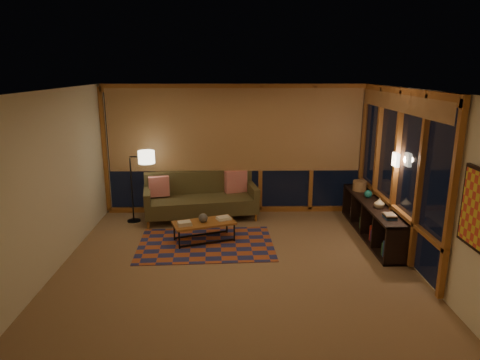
{
  "coord_description": "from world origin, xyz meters",
  "views": [
    {
      "loc": [
        -0.07,
        -6.34,
        2.99
      ],
      "look_at": [
        0.07,
        0.65,
        1.17
      ],
      "focal_mm": 32.0,
      "sensor_mm": 36.0,
      "label": 1
    }
  ],
  "objects_px": {
    "sofa": "(201,197)",
    "bookshelf": "(371,219)",
    "floor_lamp": "(132,186)",
    "coffee_table": "(204,231)"
  },
  "relations": [
    {
      "from": "sofa",
      "to": "bookshelf",
      "type": "bearing_deg",
      "value": -27.52
    },
    {
      "from": "floor_lamp",
      "to": "bookshelf",
      "type": "relative_size",
      "value": 0.57
    },
    {
      "from": "sofa",
      "to": "coffee_table",
      "type": "distance_m",
      "value": 1.24
    },
    {
      "from": "sofa",
      "to": "coffee_table",
      "type": "bearing_deg",
      "value": -93.68
    },
    {
      "from": "coffee_table",
      "to": "bookshelf",
      "type": "height_order",
      "value": "bookshelf"
    },
    {
      "from": "floor_lamp",
      "to": "sofa",
      "type": "bearing_deg",
      "value": 13.63
    },
    {
      "from": "coffee_table",
      "to": "floor_lamp",
      "type": "distance_m",
      "value": 1.91
    },
    {
      "from": "bookshelf",
      "to": "sofa",
      "type": "bearing_deg",
      "value": 162.59
    },
    {
      "from": "sofa",
      "to": "bookshelf",
      "type": "xyz_separation_m",
      "value": [
        3.19,
        -1.0,
        -0.14
      ]
    },
    {
      "from": "coffee_table",
      "to": "sofa",
      "type": "bearing_deg",
      "value": 77.37
    }
  ]
}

